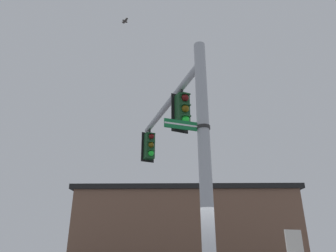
{
  "coord_description": "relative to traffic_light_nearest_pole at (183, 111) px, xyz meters",
  "views": [
    {
      "loc": [
        3.69,
        5.55,
        1.75
      ],
      "look_at": [
        -0.31,
        -2.55,
        5.4
      ],
      "focal_mm": 31.49,
      "sensor_mm": 36.0,
      "label": 1
    }
  ],
  "objects": [
    {
      "name": "signal_pole",
      "position": [
        0.16,
        1.27,
        -1.99
      ],
      "size": [
        0.3,
        0.3,
        6.81
      ],
      "primitive_type": "cylinder",
      "color": "#ADB2B7",
      "rests_on": "ground"
    },
    {
      "name": "mast_arm",
      "position": [
        -0.16,
        -1.31,
        0.8
      ],
      "size": [
        0.83,
        5.2,
        0.21
      ],
      "primitive_type": "cylinder",
      "rotation": [
        0.0,
        1.57,
        4.59
      ],
      "color": "#ADB2B7"
    },
    {
      "name": "traffic_light_nearest_pole",
      "position": [
        0.0,
        0.0,
        0.0
      ],
      "size": [
        0.54,
        0.49,
        1.31
      ],
      "color": "black"
    },
    {
      "name": "traffic_light_mid_inner",
      "position": [
        -0.42,
        -3.48,
        0.0
      ],
      "size": [
        0.54,
        0.49,
        1.31
      ],
      "color": "black"
    },
    {
      "name": "street_name_sign",
      "position": [
        0.38,
        1.25,
        -1.02
      ],
      "size": [
        1.16,
        0.34,
        0.22
      ],
      "color": "#147238"
    },
    {
      "name": "bird_flying",
      "position": [
        1.73,
        -0.64,
        3.13
      ],
      "size": [
        0.21,
        0.29,
        0.08
      ],
      "color": "#4C4742"
    },
    {
      "name": "storefront_building",
      "position": [
        -6.24,
        -11.09,
        -2.83
      ],
      "size": [
        15.22,
        12.27,
        5.1
      ],
      "color": "brown",
      "rests_on": "ground"
    }
  ]
}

